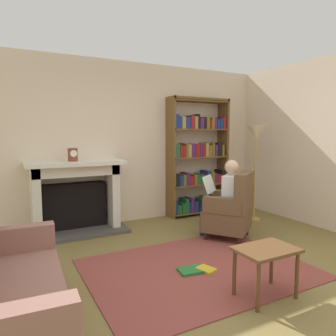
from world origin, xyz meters
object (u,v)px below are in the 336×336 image
at_px(side_table, 266,256).
at_px(floor_lamp, 256,140).
at_px(armchair_reading, 232,209).
at_px(mantel_clock, 73,155).
at_px(seated_reader, 224,195).
at_px(sofa_floral, 6,299).
at_px(fireplace, 76,195).
at_px(bookshelf, 198,159).

bearing_deg(side_table, floor_lamp, 49.08).
xyz_separation_m(armchair_reading, side_table, (-0.80, -1.46, -0.03)).
distance_m(mantel_clock, armchair_reading, 2.46).
xyz_separation_m(seated_reader, sofa_floral, (-2.86, -1.12, -0.30)).
xyz_separation_m(fireplace, armchair_reading, (1.93, -1.34, -0.16)).
height_order(armchair_reading, floor_lamp, floor_lamp).
xyz_separation_m(armchair_reading, sofa_floral, (-2.93, -1.03, -0.10)).
bearing_deg(sofa_floral, floor_lamp, -64.48).
bearing_deg(floor_lamp, armchair_reading, -149.49).
bearing_deg(fireplace, bookshelf, 0.87).
bearing_deg(mantel_clock, armchair_reading, -32.02).
bearing_deg(mantel_clock, bookshelf, 3.39).
relative_size(seated_reader, sofa_floral, 0.66).
xyz_separation_m(side_table, floor_lamp, (1.75, 2.02, 1.00)).
relative_size(bookshelf, floor_lamp, 1.30).
height_order(bookshelf, armchair_reading, bookshelf).
height_order(mantel_clock, armchair_reading, mantel_clock).
bearing_deg(side_table, fireplace, 112.13).
distance_m(bookshelf, side_table, 3.10).
bearing_deg(armchair_reading, sofa_floral, -17.66).
relative_size(sofa_floral, floor_lamp, 1.05).
relative_size(bookshelf, seated_reader, 1.89).
height_order(seated_reader, sofa_floral, seated_reader).
bearing_deg(side_table, sofa_floral, 168.53).
bearing_deg(mantel_clock, sofa_floral, -112.88).
bearing_deg(armchair_reading, bookshelf, -139.55).
xyz_separation_m(fireplace, seated_reader, (1.86, -1.24, 0.04)).
xyz_separation_m(fireplace, mantel_clock, (-0.04, -0.10, 0.62)).
bearing_deg(floor_lamp, side_table, -130.92).
relative_size(mantel_clock, bookshelf, 0.09).
xyz_separation_m(fireplace, floor_lamp, (2.89, -0.77, 0.81)).
xyz_separation_m(seated_reader, floor_lamp, (1.03, 0.47, 0.78)).
height_order(armchair_reading, side_table, armchair_reading).
height_order(bookshelf, floor_lamp, bookshelf).
bearing_deg(armchair_reading, mantel_clock, -68.97).
bearing_deg(seated_reader, side_table, 27.97).
xyz_separation_m(bookshelf, side_table, (-1.10, -2.83, -0.64)).
xyz_separation_m(bookshelf, sofa_floral, (-3.24, -2.40, -0.72)).
distance_m(fireplace, sofa_floral, 2.58).
height_order(armchair_reading, seated_reader, seated_reader).
bearing_deg(seated_reader, armchair_reading, 90.00).
distance_m(fireplace, seated_reader, 2.24).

